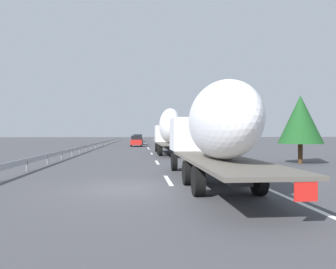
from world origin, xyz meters
The scene contains 18 objects.
ground_plane centered at (40.00, 0.00, 0.00)m, with size 260.00×260.00×0.00m, color #424247.
lane_stripe_0 centered at (2.00, -1.80, 0.00)m, with size 3.20×0.20×0.01m, color white.
lane_stripe_1 centered at (11.08, -1.80, 0.00)m, with size 3.20×0.20×0.01m, color white.
lane_stripe_2 centered at (21.46, -1.80, 0.00)m, with size 3.20×0.20×0.01m, color white.
lane_stripe_3 centered at (31.76, -1.80, 0.00)m, with size 3.20×0.20×0.01m, color white.
lane_stripe_4 centered at (35.85, -1.80, 0.00)m, with size 3.20×0.20×0.01m, color white.
lane_stripe_5 centered at (55.02, -1.80, 0.00)m, with size 3.20×0.20×0.01m, color white.
edge_line_right centered at (45.00, -5.50, 0.00)m, with size 110.00×0.20×0.01m, color white.
truck_lead centered at (20.39, -3.60, 2.60)m, with size 12.99×2.55×4.71m.
truck_trailing centered at (0.72, -3.60, 2.40)m, with size 14.17×2.55×4.20m.
car_white_van centered at (69.24, -0.28, 0.94)m, with size 4.77×1.82×1.86m.
car_red_compact centered at (40.16, 0.02, 0.92)m, with size 4.41×1.86×1.82m.
car_black_suv centered at (49.46, -0.19, 0.98)m, with size 4.21×1.91×1.98m.
road_sign centered at (40.14, -6.70, 2.36)m, with size 0.10×0.90×3.42m.
tree_0 centered at (9.31, -12.12, 3.19)m, with size 3.16×3.16×4.95m.
tree_1 centered at (81.46, -12.23, 4.70)m, with size 3.14×3.14×7.43m.
tree_2 centered at (86.12, -13.11, 3.86)m, with size 3.56×3.56×6.43m.
guardrail_median centered at (43.00, 6.00, 0.58)m, with size 94.00×0.10×0.76m.
Camera 1 is at (-12.65, -0.45, 2.20)m, focal length 33.80 mm.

